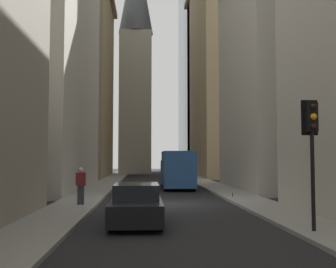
# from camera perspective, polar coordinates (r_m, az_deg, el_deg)

# --- Properties ---
(ground_plane) EXTENTS (135.00, 135.00, 0.00)m
(ground_plane) POSITION_cam_1_polar(r_m,az_deg,el_deg) (20.57, -0.29, -10.01)
(ground_plane) COLOR black
(sidewalk_right) EXTENTS (90.00, 2.20, 0.14)m
(sidewalk_right) POSITION_cam_1_polar(r_m,az_deg,el_deg) (20.81, -12.94, -9.66)
(sidewalk_right) COLOR gray
(sidewalk_right) RESTS_ON ground_plane
(sidewalk_left) EXTENTS (90.00, 2.20, 0.14)m
(sidewalk_left) POSITION_cam_1_polar(r_m,az_deg,el_deg) (21.29, 12.07, -9.53)
(sidewalk_left) COLOR gray
(sidewalk_left) RESTS_ON ground_plane
(building_left_midfar) EXTENTS (12.11, 10.50, 22.45)m
(building_left_midfar) POSITION_cam_1_polar(r_m,az_deg,el_deg) (32.59, 18.21, 12.53)
(building_left_midfar) COLOR #B7B2A5
(building_left_midfar) RESTS_ON ground_plane
(building_left_far) EXTENTS (18.81, 10.50, 28.91)m
(building_left_far) POSITION_cam_1_polar(r_m,az_deg,el_deg) (54.27, 9.22, 9.47)
(building_left_far) COLOR #9E8966
(building_left_far) RESTS_ON ground_plane
(building_right_far) EXTENTS (15.33, 10.50, 25.68)m
(building_right_far) POSITION_cam_1_polar(r_m,az_deg,el_deg) (51.90, -14.05, 8.31)
(building_right_far) COLOR #9E8966
(building_right_far) RESTS_ON ground_plane
(glass_tower_distant) EXTENTS (19.14, 14.00, 58.36)m
(glass_tower_distant) POSITION_cam_1_polar(r_m,az_deg,el_deg) (73.91, 7.85, 17.84)
(glass_tower_distant) COLOR #8CA8B7
(glass_tower_distant) RESTS_ON ground_plane
(church_spire) EXTENTS (5.28, 5.28, 36.37)m
(church_spire) POSITION_cam_1_polar(r_m,az_deg,el_deg) (62.55, -4.66, 12.01)
(church_spire) COLOR #B7B2A5
(church_spire) RESTS_ON ground_plane
(delivery_truck) EXTENTS (6.46, 2.25, 2.84)m
(delivery_truck) POSITION_cam_1_polar(r_m,az_deg,el_deg) (30.50, 1.30, -5.14)
(delivery_truck) COLOR #285699
(delivery_truck) RESTS_ON ground_plane
(sedan_black) EXTENTS (4.30, 1.78, 1.42)m
(sedan_black) POSITION_cam_1_polar(r_m,az_deg,el_deg) (14.39, -4.56, -10.16)
(sedan_black) COLOR black
(sedan_black) RESTS_ON ground_plane
(traffic_light_foreground) EXTENTS (0.43, 0.52, 4.01)m
(traffic_light_foreground) POSITION_cam_1_polar(r_m,az_deg,el_deg) (12.95, 19.96, 0.03)
(traffic_light_foreground) COLOR black
(traffic_light_foreground) RESTS_ON sidewalk_left
(pedestrian) EXTENTS (0.26, 0.44, 1.77)m
(pedestrian) POSITION_cam_1_polar(r_m,az_deg,el_deg) (19.46, -12.41, -7.02)
(pedestrian) COLOR #33333D
(pedestrian) RESTS_ON sidewalk_right
(discarded_bottle) EXTENTS (0.07, 0.07, 0.27)m
(discarded_bottle) POSITION_cam_1_polar(r_m,az_deg,el_deg) (22.97, 9.25, -8.66)
(discarded_bottle) COLOR brown
(discarded_bottle) RESTS_ON sidewalk_left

